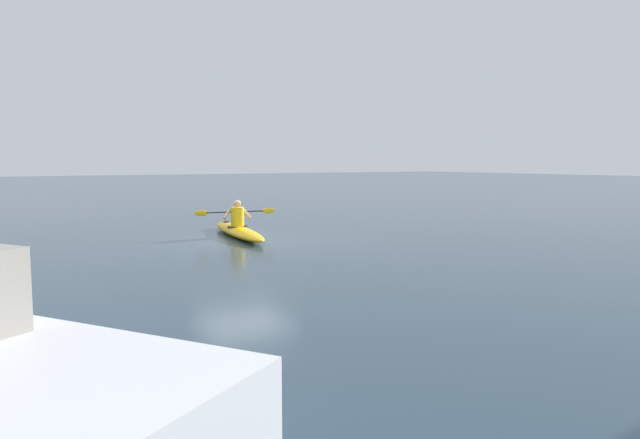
{
  "coord_description": "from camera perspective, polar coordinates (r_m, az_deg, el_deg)",
  "views": [
    {
      "loc": [
        6.91,
        15.06,
        2.2
      ],
      "look_at": [
        -1.17,
        2.21,
        0.69
      ],
      "focal_mm": 33.08,
      "sensor_mm": 36.0,
      "label": 1
    }
  ],
  "objects": [
    {
      "name": "kayaker",
      "position": [
        17.46,
        -8.0,
        0.44
      ],
      "size": [
        2.4,
        0.61,
        0.77
      ],
      "color": "yellow",
      "rests_on": "kayak"
    },
    {
      "name": "kayak",
      "position": [
        17.46,
        -7.94,
        -1.12
      ],
      "size": [
        1.45,
        4.82,
        0.3
      ],
      "color": "#EAB214",
      "rests_on": "ground"
    },
    {
      "name": "ground_plane",
      "position": [
        16.72,
        -7.46,
        -1.94
      ],
      "size": [
        160.0,
        160.0,
        0.0
      ],
      "primitive_type": "plane",
      "color": "#283D4C"
    }
  ]
}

